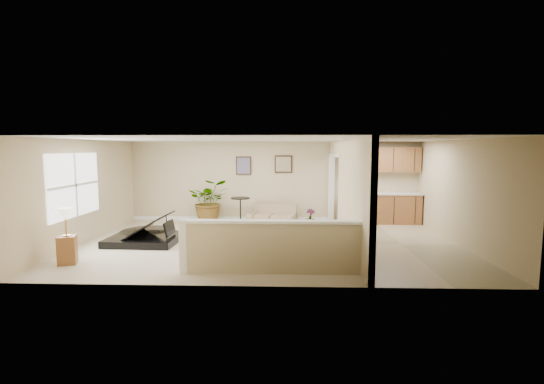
{
  "coord_description": "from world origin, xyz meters",
  "views": [
    {
      "loc": [
        0.39,
        -9.33,
        2.29
      ],
      "look_at": [
        0.04,
        0.4,
        1.21
      ],
      "focal_mm": 26.0,
      "sensor_mm": 36.0,
      "label": 1
    }
  ],
  "objects_px": {
    "loveseat": "(272,214)",
    "small_plant": "(310,219)",
    "lamp_stand": "(67,240)",
    "palm_plant": "(209,201)",
    "accent_table": "(240,207)",
    "piano": "(145,215)",
    "piano_bench": "(219,235)"
  },
  "relations": [
    {
      "from": "piano",
      "to": "piano_bench",
      "type": "xyz_separation_m",
      "value": [
        1.89,
        -0.33,
        -0.42
      ]
    },
    {
      "from": "piano",
      "to": "palm_plant",
      "type": "relative_size",
      "value": 1.46
    },
    {
      "from": "accent_table",
      "to": "piano_bench",
      "type": "bearing_deg",
      "value": -95.16
    },
    {
      "from": "piano",
      "to": "lamp_stand",
      "type": "height_order",
      "value": "piano"
    },
    {
      "from": "loveseat",
      "to": "palm_plant",
      "type": "bearing_deg",
      "value": -171.62
    },
    {
      "from": "loveseat",
      "to": "lamp_stand",
      "type": "distance_m",
      "value": 5.82
    },
    {
      "from": "accent_table",
      "to": "lamp_stand",
      "type": "distance_m",
      "value": 5.1
    },
    {
      "from": "piano",
      "to": "loveseat",
      "type": "xyz_separation_m",
      "value": [
        3.07,
        2.32,
        -0.35
      ]
    },
    {
      "from": "piano",
      "to": "small_plant",
      "type": "height_order",
      "value": "piano"
    },
    {
      "from": "accent_table",
      "to": "small_plant",
      "type": "bearing_deg",
      "value": -3.11
    },
    {
      "from": "accent_table",
      "to": "palm_plant",
      "type": "height_order",
      "value": "palm_plant"
    },
    {
      "from": "accent_table",
      "to": "palm_plant",
      "type": "xyz_separation_m",
      "value": [
        -1.0,
        0.36,
        0.14
      ]
    },
    {
      "from": "piano",
      "to": "palm_plant",
      "type": "distance_m",
      "value": 2.76
    },
    {
      "from": "loveseat",
      "to": "small_plant",
      "type": "height_order",
      "value": "loveseat"
    },
    {
      "from": "palm_plant",
      "to": "piano_bench",
      "type": "bearing_deg",
      "value": -74.8
    },
    {
      "from": "accent_table",
      "to": "lamp_stand",
      "type": "xyz_separation_m",
      "value": [
        -2.98,
        -4.14,
        -0.06
      ]
    },
    {
      "from": "palm_plant",
      "to": "lamp_stand",
      "type": "distance_m",
      "value": 4.92
    },
    {
      "from": "piano",
      "to": "accent_table",
      "type": "distance_m",
      "value": 3.03
    },
    {
      "from": "loveseat",
      "to": "piano",
      "type": "bearing_deg",
      "value": -128.42
    },
    {
      "from": "piano",
      "to": "lamp_stand",
      "type": "bearing_deg",
      "value": -111.56
    },
    {
      "from": "lamp_stand",
      "to": "palm_plant",
      "type": "bearing_deg",
      "value": 66.31
    },
    {
      "from": "piano",
      "to": "accent_table",
      "type": "bearing_deg",
      "value": 47.84
    },
    {
      "from": "piano_bench",
      "to": "piano",
      "type": "bearing_deg",
      "value": 170.13
    },
    {
      "from": "loveseat",
      "to": "accent_table",
      "type": "xyz_separation_m",
      "value": [
        -0.95,
        -0.15,
        0.23
      ]
    },
    {
      "from": "small_plant",
      "to": "lamp_stand",
      "type": "distance_m",
      "value": 6.48
    },
    {
      "from": "loveseat",
      "to": "accent_table",
      "type": "relative_size",
      "value": 1.9
    },
    {
      "from": "accent_table",
      "to": "small_plant",
      "type": "height_order",
      "value": "accent_table"
    },
    {
      "from": "loveseat",
      "to": "lamp_stand",
      "type": "bearing_deg",
      "value": -118.03
    },
    {
      "from": "accent_table",
      "to": "loveseat",
      "type": "bearing_deg",
      "value": 8.98
    },
    {
      "from": "small_plant",
      "to": "piano",
      "type": "bearing_deg",
      "value": -153.93
    },
    {
      "from": "lamp_stand",
      "to": "accent_table",
      "type": "bearing_deg",
      "value": 54.28
    },
    {
      "from": "piano",
      "to": "small_plant",
      "type": "bearing_deg",
      "value": 28.16
    }
  ]
}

